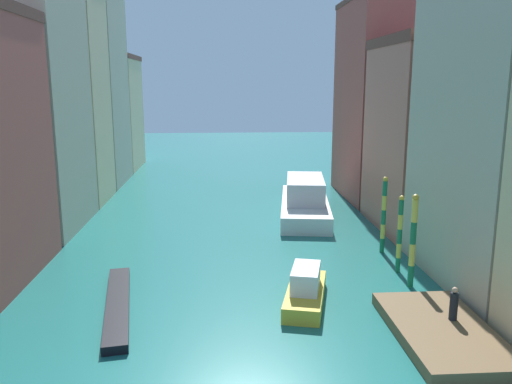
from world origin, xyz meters
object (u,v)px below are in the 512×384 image
(mooring_pole_2, at_px, (384,214))
(gondola_black, at_px, (118,304))
(person_on_dock, at_px, (454,305))
(waterfront_dock, at_px, (442,332))
(mooring_pole_0, at_px, (413,240))
(mooring_pole_1, at_px, (400,233))
(vaporetto_white, at_px, (305,201))
(motorboat_0, at_px, (305,290))

(mooring_pole_2, distance_m, gondola_black, 17.46)
(person_on_dock, bearing_deg, waterfront_dock, -141.07)
(person_on_dock, relative_size, mooring_pole_0, 0.30)
(mooring_pole_1, distance_m, gondola_black, 16.03)
(person_on_dock, height_order, vaporetto_white, vaporetto_white)
(person_on_dock, bearing_deg, gondola_black, 167.53)
(person_on_dock, bearing_deg, mooring_pole_1, 89.52)
(mooring_pole_1, height_order, mooring_pole_2, mooring_pole_2)
(vaporetto_white, bearing_deg, gondola_black, -124.27)
(mooring_pole_0, xyz_separation_m, motorboat_0, (-6.01, -1.73, -1.92))
(person_on_dock, bearing_deg, motorboat_0, 150.24)
(waterfront_dock, relative_size, gondola_black, 0.80)
(waterfront_dock, distance_m, mooring_pole_2, 11.84)
(vaporetto_white, xyz_separation_m, gondola_black, (-12.05, -17.68, -1.02))
(mooring_pole_1, bearing_deg, mooring_pole_2, 87.35)
(person_on_dock, height_order, mooring_pole_0, mooring_pole_0)
(mooring_pole_0, distance_m, mooring_pole_2, 5.86)
(mooring_pole_2, xyz_separation_m, gondola_black, (-15.53, -7.64, -2.34))
(vaporetto_white, height_order, motorboat_0, vaporetto_white)
(mooring_pole_2, height_order, gondola_black, mooring_pole_2)
(gondola_black, bearing_deg, mooring_pole_2, 26.20)
(gondola_black, bearing_deg, motorboat_0, 0.39)
(mooring_pole_1, height_order, gondola_black, mooring_pole_1)
(waterfront_dock, xyz_separation_m, motorboat_0, (-5.34, 4.00, 0.42))
(waterfront_dock, bearing_deg, mooring_pole_2, 85.48)
(waterfront_dock, relative_size, mooring_pole_2, 1.49)
(mooring_pole_2, bearing_deg, motorboat_0, -129.54)
(mooring_pole_1, xyz_separation_m, gondola_black, (-15.36, -4.06, -2.12))
(waterfront_dock, bearing_deg, mooring_pole_0, 83.30)
(gondola_black, relative_size, motorboat_0, 1.67)
(gondola_black, bearing_deg, vaporetto_white, 55.73)
(motorboat_0, bearing_deg, vaporetto_white, 81.04)
(waterfront_dock, xyz_separation_m, vaporetto_white, (-2.56, 21.62, 0.96))
(motorboat_0, bearing_deg, mooring_pole_1, 33.27)
(vaporetto_white, relative_size, gondola_black, 1.38)
(waterfront_dock, relative_size, mooring_pole_1, 1.63)
(mooring_pole_2, distance_m, motorboat_0, 10.00)
(waterfront_dock, distance_m, motorboat_0, 6.69)
(mooring_pole_0, relative_size, gondola_black, 0.55)
(waterfront_dock, height_order, mooring_pole_0, mooring_pole_0)
(mooring_pole_1, xyz_separation_m, mooring_pole_2, (0.17, 3.58, 0.22))
(person_on_dock, xyz_separation_m, mooring_pole_0, (-0.01, 5.17, 1.36))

